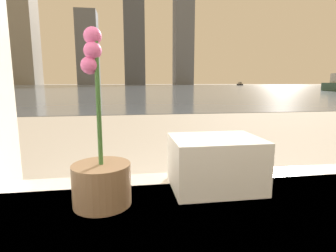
% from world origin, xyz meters
% --- Properties ---
extents(potted_orchid, '(0.16, 0.16, 0.46)m').
position_xyz_m(potted_orchid, '(-0.43, 0.77, 0.60)').
color(potted_orchid, '#8C6B4C').
rests_on(potted_orchid, bathtub).
extents(towel_stack, '(0.27, 0.21, 0.16)m').
position_xyz_m(towel_stack, '(-0.09, 0.84, 0.59)').
color(towel_stack, white).
rests_on(towel_stack, bathtub).
extents(harbor_water, '(180.00, 110.00, 0.01)m').
position_xyz_m(harbor_water, '(0.00, 62.00, 0.01)').
color(harbor_water, slate).
rests_on(harbor_water, ground_plane).
extents(harbor_boat_2, '(1.09, 2.98, 1.11)m').
position_xyz_m(harbor_boat_2, '(36.07, 82.46, 0.40)').
color(harbor_boat_2, '#2D2D33').
rests_on(harbor_boat_2, harbor_water).
extents(skyline_tower_0, '(13.68, 11.62, 57.00)m').
position_xyz_m(skyline_tower_0, '(-43.71, 118.00, 28.50)').
color(skyline_tower_0, gray).
rests_on(skyline_tower_0, ground_plane).
extents(skyline_tower_1, '(8.49, 9.59, 30.14)m').
position_xyz_m(skyline_tower_1, '(-16.63, 118.00, 15.07)').
color(skyline_tower_1, slate).
rests_on(skyline_tower_1, ground_plane).
extents(skyline_tower_3, '(8.03, 8.95, 52.11)m').
position_xyz_m(skyline_tower_3, '(24.37, 118.00, 26.06)').
color(skyline_tower_3, slate).
rests_on(skyline_tower_3, ground_plane).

